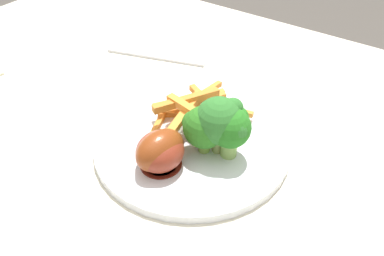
{
  "coord_description": "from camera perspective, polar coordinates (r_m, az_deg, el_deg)",
  "views": [
    {
      "loc": [
        0.26,
        -0.37,
        1.11
      ],
      "look_at": [
        0.02,
        -0.03,
        0.77
      ],
      "focal_mm": 37.64,
      "sensor_mm": 36.0,
      "label": 1
    }
  ],
  "objects": [
    {
      "name": "broccoli_floret_front",
      "position": [
        0.5,
        5.37,
        0.05
      ],
      "size": [
        0.06,
        0.05,
        0.07
      ],
      "color": "#8EB85D",
      "rests_on": "dinner_plate"
    },
    {
      "name": "dinner_plate",
      "position": [
        0.55,
        0.0,
        -2.09
      ],
      "size": [
        0.27,
        0.27,
        0.01
      ],
      "primitive_type": "cylinder",
      "color": "silver",
      "rests_on": "dining_table"
    },
    {
      "name": "carrot_fries_pile",
      "position": [
        0.57,
        0.03,
        2.93
      ],
      "size": [
        0.13,
        0.15,
        0.04
      ],
      "color": "orange",
      "rests_on": "dinner_plate"
    },
    {
      "name": "dining_table",
      "position": [
        0.65,
        0.08,
        -6.82
      ],
      "size": [
        1.25,
        0.82,
        0.74
      ],
      "color": "silver",
      "rests_on": "ground_plane"
    },
    {
      "name": "fork",
      "position": [
        0.76,
        -5.21,
        10.01
      ],
      "size": [
        0.18,
        0.07,
        0.0
      ],
      "primitive_type": "cube",
      "rotation": [
        0.0,
        0.0,
        0.31
      ],
      "color": "silver",
      "rests_on": "dining_table"
    },
    {
      "name": "chicken_drumstick_near",
      "position": [
        0.5,
        -4.29,
        -3.04
      ],
      "size": [
        0.07,
        0.12,
        0.05
      ],
      "color": "#5E1C12",
      "rests_on": "dinner_plate"
    },
    {
      "name": "chicken_drumstick_far",
      "position": [
        0.5,
        -4.15,
        -2.97
      ],
      "size": [
        0.06,
        0.12,
        0.05
      ],
      "color": "#5D220D",
      "rests_on": "dinner_plate"
    },
    {
      "name": "broccoli_floret_middle",
      "position": [
        0.51,
        1.66,
        0.37
      ],
      "size": [
        0.06,
        0.06,
        0.07
      ],
      "color": "#8BB74D",
      "rests_on": "dinner_plate"
    },
    {
      "name": "broccoli_floret_back",
      "position": [
        0.5,
        4.16,
        1.05
      ],
      "size": [
        0.07,
        0.06,
        0.08
      ],
      "color": "#899E57",
      "rests_on": "dinner_plate"
    }
  ]
}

